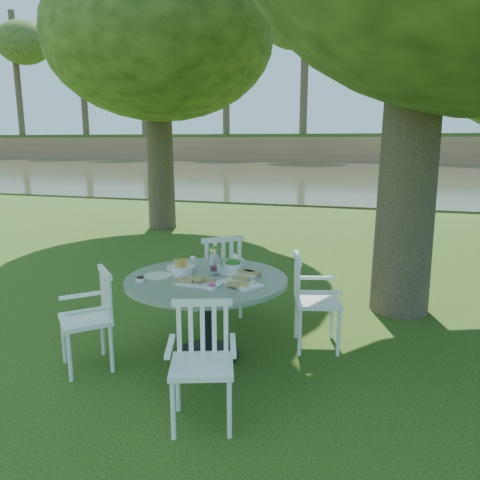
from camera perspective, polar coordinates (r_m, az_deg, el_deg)
name	(u,v)px	position (r m, az deg, el deg)	size (l,w,h in m)	color
ground	(235,321)	(5.09, -0.66, -9.85)	(140.00, 140.00, 0.00)	#1D390C
table	(207,293)	(4.12, -4.09, -6.45)	(1.41, 1.41, 0.73)	black
chair_ne	(308,294)	(4.38, 8.29, -6.54)	(0.51, 0.53, 0.87)	white
chair_nw	(220,270)	(5.03, -2.44, -3.67)	(0.63, 0.63, 0.92)	white
chair_sw	(95,311)	(4.16, -17.26, -8.28)	(0.58, 0.58, 0.84)	white
chair_se	(202,352)	(3.28, -4.63, -13.49)	(0.52, 0.50, 0.82)	white
tableware	(207,269)	(4.16, -4.00, -3.61)	(1.09, 0.74, 0.23)	white
river	(356,175)	(27.61, 14.01, 7.72)	(100.00, 28.00, 0.12)	#353821
far_bank	(375,80)	(45.95, 16.17, 18.25)	(100.00, 18.00, 15.20)	#906543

